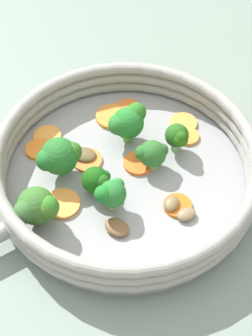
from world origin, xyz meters
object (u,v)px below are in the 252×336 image
Objects in this scene: broccoli_floret_1 at (178,137)px; broccoli_floret_2 at (152,154)px; carrot_slice_9 at (120,112)px; broccoli_floret_4 at (97,180)px; mushroom_piece_1 at (184,217)px; carrot_slice_2 at (87,160)px; mushroom_piece_3 at (117,227)px; broccoli_floret_3 at (111,194)px; carrot_slice_0 at (178,205)px; broccoli_floret_5 at (59,156)px; carrot_slice_7 at (129,107)px; mushroom_piece_0 at (174,201)px; mushroom_piece_2 at (84,155)px; carrot_slice_5 at (39,149)px; carrot_slice_4 at (187,136)px; carrot_slice_6 at (140,164)px; carrot_slice_8 at (184,124)px; carrot_slice_1 at (62,204)px; broccoli_floret_6 at (37,207)px; skillet at (126,179)px; carrot_slice_10 at (112,117)px; broccoli_floret_0 at (127,122)px; carrot_slice_3 at (47,136)px.

broccoli_floret_2 is at bearing -101.13° from broccoli_floret_1.
broccoli_floret_4 is at bearing -59.73° from carrot_slice_9.
carrot_slice_9 is at bearing 154.69° from mushroom_piece_1.
mushroom_piece_3 is at bearing -28.00° from carrot_slice_2.
broccoli_floret_3 is at bearing -148.81° from mushroom_piece_1.
carrot_slice_0 is 0.16m from broccoli_floret_5.
mushroom_piece_0 is (0.15, -0.09, 0.00)m from carrot_slice_7.
carrot_slice_7 is 0.11m from mushroom_piece_2.
carrot_slice_5 is at bearing -153.92° from carrot_slice_2.
broccoli_floret_1 reaches higher than carrot_slice_2.
mushroom_piece_0 reaches higher than carrot_slice_2.
broccoli_floret_4 reaches higher than mushroom_piece_3.
carrot_slice_6 is (-0.02, -0.08, 0.00)m from carrot_slice_4.
carrot_slice_6 is 1.18× the size of mushroom_piece_2.
carrot_slice_8 is (0.12, 0.17, -0.00)m from carrot_slice_5.
broccoli_floret_1 reaches higher than carrot_slice_1.
broccoli_floret_6 reaches higher than carrot_slice_2.
skillet is 0.11m from carrot_slice_9.
broccoli_floret_1 is at bearing 132.36° from mushroom_piece_1.
carrot_slice_7 is 0.65× the size of broccoli_floret_1.
carrot_slice_7 is 0.20m from mushroom_piece_1.
broccoli_floret_4 is (0.02, 0.04, 0.02)m from carrot_slice_1.
carrot_slice_6 is 0.09m from carrot_slice_10.
carrot_slice_1 is at bearing -84.71° from broccoli_floret_0.
carrot_slice_10 is 0.05m from broccoli_floret_0.
broccoli_floret_2 reaches higher than carrot_slice_7.
carrot_slice_7 is at bearing 138.88° from carrot_slice_6.
carrot_slice_10 reaches higher than carrot_slice_2.
mushroom_piece_1 and mushroom_piece_3 have the same top height.
broccoli_floret_2 is at bearing 94.31° from broccoli_floret_3.
broccoli_floret_0 reaches higher than carrot_slice_4.
carrot_slice_10 is 0.19m from mushroom_piece_1.
carrot_slice_1 is at bearing -166.59° from mushroom_piece_3.
carrot_slice_0 is 1.27× the size of carrot_slice_7.
carrot_slice_1 is 1.04× the size of broccoli_floret_1.
mushroom_piece_0 reaches higher than carrot_slice_5.
mushroom_piece_1 reaches higher than carrot_slice_3.
broccoli_floret_3 is 1.99× the size of mushroom_piece_1.
carrot_slice_3 is 1.16× the size of carrot_slice_4.
broccoli_floret_2 is 1.78× the size of mushroom_piece_0.
carrot_slice_7 is 0.61× the size of carrot_slice_10.
carrot_slice_4 is 0.76× the size of broccoli_floret_1.
broccoli_floret_0 is (-0.12, 0.04, 0.03)m from carrot_slice_0.
mushroom_piece_0 is (0.12, -0.04, -0.03)m from broccoli_floret_0.
carrot_slice_6 and carrot_slice_8 have the same top height.
broccoli_floret_2 is at bearing 21.32° from carrot_slice_3.
carrot_slice_6 is 0.11m from broccoli_floret_5.
carrot_slice_5 is 0.12m from broccoli_floret_6.
mushroom_piece_0 is at bearing -57.94° from carrot_slice_8.
mushroom_piece_1 is (0.21, 0.04, 0.00)m from carrot_slice_5.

